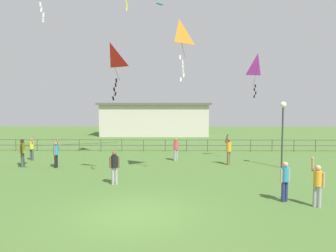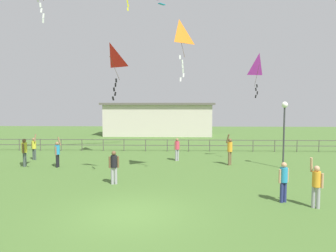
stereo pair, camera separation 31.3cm
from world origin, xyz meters
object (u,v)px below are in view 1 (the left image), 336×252
at_px(lamppost, 283,119).
at_px(person_0, 32,147).
at_px(person_5, 285,179).
at_px(kite_2, 110,58).
at_px(person_3, 318,182).
at_px(person_6, 56,153).
at_px(kite_4, 258,66).
at_px(person_7, 114,165).
at_px(kite_5, 179,35).
at_px(person_4, 22,151).
at_px(person_2, 229,149).
at_px(person_1, 176,148).

bearing_deg(lamppost, person_0, 172.34).
height_order(person_5, kite_2, kite_2).
bearing_deg(person_3, person_0, 148.24).
height_order(person_6, kite_4, kite_4).
bearing_deg(kite_2, person_0, 139.97).
relative_size(lamppost, person_7, 2.46).
distance_m(person_7, kite_4, 10.78).
bearing_deg(kite_5, kite_2, -166.77).
bearing_deg(person_3, kite_2, 155.85).
xyz_separation_m(person_7, kite_5, (3.08, 1.43, 6.32)).
height_order(lamppost, person_7, lamppost).
height_order(person_4, kite_4, kite_4).
relative_size(person_4, person_6, 0.94).
bearing_deg(person_5, person_0, 148.38).
relative_size(person_0, kite_5, 0.58).
height_order(person_0, kite_4, kite_4).
height_order(person_5, kite_4, kite_4).
bearing_deg(person_4, person_5, -25.35).
bearing_deg(person_4, person_7, -31.80).
distance_m(person_0, person_5, 16.21).
xyz_separation_m(lamppost, kite_5, (-6.16, -2.48, 4.34)).
xyz_separation_m(person_0, person_2, (12.93, -1.32, 0.09)).
bearing_deg(person_5, lamppost, 71.53).
height_order(person_7, kite_2, kite_2).
relative_size(person_1, person_5, 0.96).
bearing_deg(person_0, person_2, -5.83).
xyz_separation_m(person_5, kite_2, (-7.37, 3.10, 5.10)).
bearing_deg(person_2, person_1, 158.09).
distance_m(person_1, kite_4, 7.34).
bearing_deg(person_4, kite_5, -14.72).
height_order(person_4, person_6, person_6).
distance_m(person_0, kite_2, 9.84).
bearing_deg(person_7, person_1, 63.89).
bearing_deg(person_0, person_5, -31.62).
xyz_separation_m(person_2, person_5, (0.88, -7.18, -0.07)).
bearing_deg(person_4, person_2, 3.89).
bearing_deg(person_1, person_6, -162.06).
bearing_deg(kite_5, person_2, 46.28).
relative_size(person_2, kite_5, 0.63).
xyz_separation_m(person_4, kite_2, (5.99, -3.24, 5.03)).
distance_m(person_5, kite_4, 9.17).
relative_size(person_0, person_7, 1.11).
bearing_deg(person_4, person_0, 101.46).
bearing_deg(person_7, lamppost, 22.93).
bearing_deg(person_7, kite_2, 112.09).
bearing_deg(kite_5, person_1, 91.43).
bearing_deg(kite_2, person_6, 141.78).
height_order(person_2, person_6, person_2).
xyz_separation_m(person_7, kite_2, (-0.26, 0.64, 5.09)).
distance_m(person_2, person_3, 8.03).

